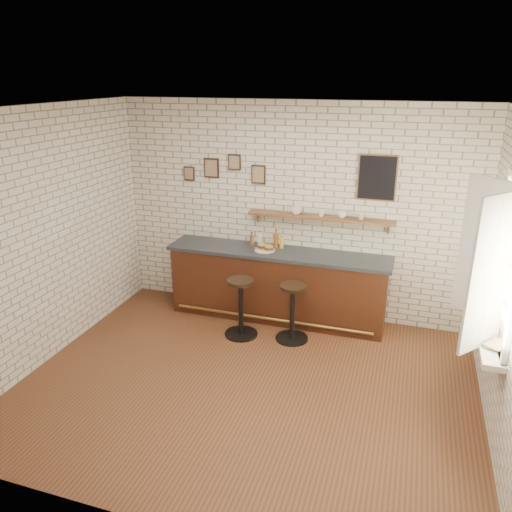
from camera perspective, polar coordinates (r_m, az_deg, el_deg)
The scene contains 21 objects.
ground at distance 5.84m, azimuth -0.96°, elevation -14.39°, with size 5.00×5.00×0.00m, color brown.
bar_counter at distance 7.06m, azimuth 2.45°, elevation -3.29°, with size 3.10×0.65×1.01m.
sandwich_plate at distance 6.90m, azimuth 1.01°, elevation 0.70°, with size 0.28×0.28×0.01m, color white.
ciabatta_sandwich at distance 6.88m, azimuth 1.10°, elevation 1.07°, with size 0.26×0.18×0.08m.
potato_chips at distance 6.90m, azimuth 0.80°, elevation 0.77°, with size 0.26×0.18×0.00m.
bitters_bottle_brown at distance 7.09m, azimuth -0.50°, elevation 1.88°, with size 0.06×0.06×0.19m.
bitters_bottle_white at distance 7.05m, azimuth 0.42°, elevation 1.86°, with size 0.06×0.06×0.22m.
bitters_bottle_amber at distance 6.98m, azimuth 2.28°, elevation 1.82°, with size 0.06×0.06×0.26m.
condiment_bottle_yellow at distance 6.97m, azimuth 2.95°, elevation 1.50°, with size 0.06×0.06×0.18m.
bar_stool_left at distance 6.61m, azimuth -1.74°, elevation -5.69°, with size 0.45×0.45×0.80m.
bar_stool_right at distance 6.53m, azimuth 4.18°, elevation -6.24°, with size 0.45×0.45×0.78m.
wall_shelf at distance 6.81m, azimuth 7.34°, elevation 4.36°, with size 2.00×0.18×0.18m.
shelf_cup_a at distance 6.85m, azimuth 4.67°, elevation 5.20°, with size 0.13×0.13×0.10m, color white.
shelf_cup_b at distance 6.79m, azimuth 7.47°, elevation 4.88°, with size 0.10×0.10×0.09m, color white.
shelf_cup_c at distance 6.75m, azimuth 9.79°, elevation 4.70°, with size 0.12×0.12×0.10m, color white.
shelf_cup_d at distance 6.72m, azimuth 11.94°, elevation 4.45°, with size 0.09×0.09×0.09m, color white.
back_wall_decor at distance 6.79m, azimuth 6.22°, elevation 9.28°, with size 2.96×0.02×0.56m.
window_sill at distance 5.48m, azimuth 24.84°, elevation -8.00°, with size 0.20×1.35×0.06m.
casement_window at distance 5.19m, azimuth 25.58°, elevation -0.61°, with size 0.40×1.30×1.56m.
book_lower at distance 5.22m, azimuth 24.98°, elevation -8.95°, with size 0.18×0.24×0.02m, color tan.
book_upper at distance 5.21m, azimuth 25.02°, elevation -8.80°, with size 0.16×0.22×0.02m, color tan.
Camera 1 is at (1.56, -4.55, 3.32)m, focal length 35.00 mm.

